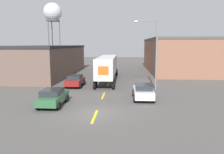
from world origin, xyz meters
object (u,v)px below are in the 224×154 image
at_px(semi_truck, 108,66).
at_px(water_tower, 53,13).
at_px(street_lamp, 154,50).
at_px(parked_car_left_far, 75,80).
at_px(parked_car_left_near, 53,97).
at_px(parked_car_right_near, 143,91).

bearing_deg(semi_truck, water_tower, 118.44).
bearing_deg(street_lamp, water_tower, 121.00).
bearing_deg(parked_car_left_far, parked_car_left_near, -90.00).
bearing_deg(parked_car_left_near, parked_car_left_far, 90.00).
distance_m(parked_car_left_near, parked_car_right_near, 8.85).
bearing_deg(street_lamp, parked_car_left_near, -142.50).
height_order(semi_truck, parked_car_right_near, semi_truck).
height_order(parked_car_left_far, water_tower, water_tower).
relative_size(semi_truck, parked_car_left_far, 3.69).
bearing_deg(semi_truck, parked_car_left_near, -105.57).
relative_size(parked_car_left_far, street_lamp, 0.50).
bearing_deg(parked_car_right_near, water_tower, 117.02).
bearing_deg(street_lamp, parked_car_left_far, 171.52).
bearing_deg(parked_car_left_near, semi_truck, 74.67).
xyz_separation_m(semi_truck, parked_car_right_near, (4.46, -11.47, -1.47)).
distance_m(parked_car_left_far, parked_car_right_near, 10.47).
bearing_deg(parked_car_right_near, semi_truck, 111.25).
height_order(semi_truck, parked_car_left_far, semi_truck).
distance_m(semi_truck, parked_car_left_near, 14.92).
distance_m(parked_car_right_near, street_lamp, 6.50).
distance_m(semi_truck, water_tower, 44.69).
distance_m(parked_car_left_near, street_lamp, 13.20).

